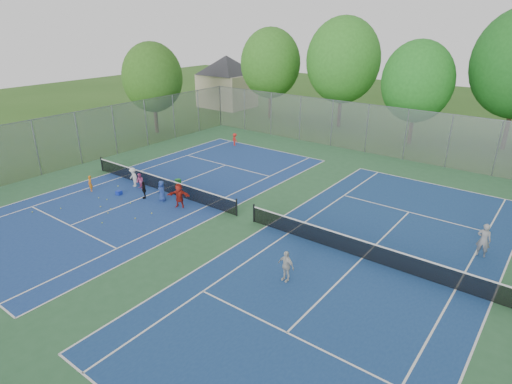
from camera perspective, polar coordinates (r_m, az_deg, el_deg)
ground at (r=23.92m, az=-1.45°, el=-3.61°), size 120.00×120.00×0.00m
court_pad at (r=23.92m, az=-1.45°, el=-3.59°), size 32.00×32.00×0.01m
court_left at (r=28.46m, az=-12.54°, el=0.23°), size 10.97×23.77×0.01m
court_right at (r=20.79m, az=13.99°, el=-8.56°), size 10.97×23.77×0.01m
net_left at (r=28.30m, az=-12.61°, el=1.05°), size 12.87×0.10×0.91m
net_right at (r=20.57m, az=14.11°, el=-7.50°), size 12.87×0.10×0.91m
fence_north at (r=36.44m, az=14.56°, el=8.16°), size 32.00×0.10×4.00m
fence_west at (r=34.96m, az=-22.60°, el=6.58°), size 0.10×32.00×4.00m
house at (r=54.42m, az=-3.96°, el=15.64°), size 11.03×11.03×7.30m
tree_nw at (r=47.75m, az=1.94°, el=16.79°), size 6.40×6.40×9.58m
tree_nl at (r=44.47m, az=11.55°, el=16.81°), size 7.20×7.20×10.69m
tree_nc at (r=39.81m, az=20.72°, el=13.60°), size 6.00×6.00×8.85m
tree_side_w at (r=42.42m, az=-13.66°, el=14.63°), size 5.60×5.60×8.47m
ball_crate at (r=28.44m, az=-17.80°, el=-0.10°), size 0.33×0.33×0.27m
ball_hopper at (r=28.56m, az=-10.34°, el=1.11°), size 0.37×0.37×0.61m
student_a at (r=29.45m, az=-21.24°, el=1.04°), size 0.44×0.34×1.07m
student_b at (r=28.90m, az=-15.22°, el=1.40°), size 0.57×0.48×1.05m
student_c at (r=29.35m, az=-16.03°, el=1.91°), size 0.94×0.66×1.32m
student_d at (r=27.27m, az=-14.72°, el=0.25°), size 0.70×0.53×1.11m
student_e at (r=26.62m, az=-12.44°, el=0.15°), size 0.74×0.60×1.30m
student_f at (r=25.49m, az=-10.21°, el=-0.46°), size 1.43×1.03×1.49m
child_far_baseline at (r=37.63m, az=-2.84°, el=7.01°), size 0.82×0.64×1.11m
instructor at (r=22.60m, az=28.08°, el=-5.68°), size 0.62×0.41×1.69m
teen_court_b at (r=18.35m, az=4.01°, el=-9.81°), size 0.86×0.43×1.41m
tennis_ball_0 at (r=24.80m, az=-15.81°, el=-3.44°), size 0.07×0.07×0.07m
tennis_ball_1 at (r=24.84m, az=-19.83°, el=-3.92°), size 0.07×0.07×0.07m
tennis_ball_2 at (r=27.79m, az=-27.66°, el=-2.42°), size 0.07×0.07×0.07m
tennis_ball_3 at (r=25.93m, az=-19.14°, el=-2.70°), size 0.07×0.07×0.07m
tennis_ball_4 at (r=26.92m, az=-20.01°, el=-1.89°), size 0.07×0.07×0.07m
tennis_ball_5 at (r=28.28m, az=-20.23°, el=-0.77°), size 0.07×0.07×0.07m
tennis_ball_6 at (r=26.89m, az=-16.39°, el=-1.46°), size 0.07×0.07×0.07m
tennis_ball_7 at (r=26.41m, az=-18.80°, el=-2.20°), size 0.07×0.07×0.07m
tennis_ball_8 at (r=27.58m, az=-24.60°, el=-2.03°), size 0.07×0.07×0.07m
tennis_ball_9 at (r=25.19m, az=-13.75°, el=-2.81°), size 0.07×0.07×0.07m
tennis_ball_10 at (r=27.85m, az=-19.26°, el=-0.98°), size 0.07×0.07×0.07m
tennis_ball_11 at (r=29.84m, az=-17.92°, el=0.74°), size 0.07×0.07×0.07m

